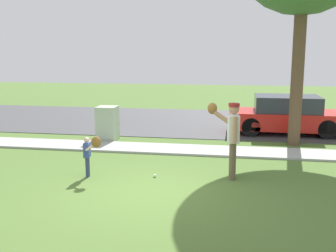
{
  "coord_description": "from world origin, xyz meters",
  "views": [
    {
      "loc": [
        1.71,
        -7.93,
        2.89
      ],
      "look_at": [
        0.01,
        2.12,
        1.0
      ],
      "focal_mm": 43.33,
      "sensor_mm": 36.0,
      "label": 1
    }
  ],
  "objects": [
    {
      "name": "ground_plane",
      "position": [
        0.0,
        3.5,
        0.0
      ],
      "size": [
        48.0,
        48.0,
        0.0
      ],
      "primitive_type": "plane",
      "color": "#4C6B2D"
    },
    {
      "name": "utility_cabinet",
      "position": [
        -2.41,
        4.54,
        0.56
      ],
      "size": [
        0.63,
        0.63,
        1.12
      ],
      "primitive_type": "cube",
      "color": "#9EB293",
      "rests_on": "ground"
    },
    {
      "name": "parked_hatchback_red",
      "position": [
        3.48,
        6.7,
        0.66
      ],
      "size": [
        4.0,
        1.75,
        1.33
      ],
      "rotation": [
        0.0,
        0.0,
        3.14
      ],
      "color": "red",
      "rests_on": "road_surface"
    },
    {
      "name": "road_surface",
      "position": [
        0.0,
        8.6,
        0.01
      ],
      "size": [
        36.0,
        6.8,
        0.02
      ],
      "primitive_type": "cube",
      "color": "#424244",
      "rests_on": "ground"
    },
    {
      "name": "baseball",
      "position": [
        -0.1,
        0.94,
        0.04
      ],
      "size": [
        0.07,
        0.07,
        0.07
      ],
      "primitive_type": "sphere",
      "color": "white",
      "rests_on": "ground"
    },
    {
      "name": "sidewalk_strip",
      "position": [
        0.0,
        3.6,
        0.03
      ],
      "size": [
        36.0,
        1.2,
        0.06
      ],
      "primitive_type": "cube",
      "color": "#A3A39E",
      "rests_on": "ground"
    },
    {
      "name": "person_adult",
      "position": [
        1.63,
        1.13,
        1.09
      ],
      "size": [
        0.75,
        0.62,
        1.75
      ],
      "rotation": [
        0.0,
        0.0,
        -3.02
      ],
      "color": "brown",
      "rests_on": "ground"
    },
    {
      "name": "person_child",
      "position": [
        -1.57,
        0.68,
        0.65
      ],
      "size": [
        0.46,
        0.36,
        0.99
      ],
      "rotation": [
        0.0,
        0.0,
        0.12
      ],
      "color": "navy",
      "rests_on": "ground"
    }
  ]
}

